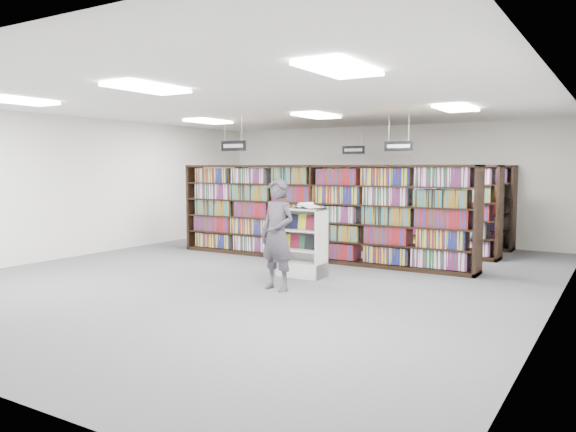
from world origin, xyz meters
The scene contains 20 objects.
floor centered at (0.00, 0.00, 0.00)m, with size 12.00×12.00×0.00m, color #525357.
ceiling centered at (0.00, 0.00, 3.20)m, with size 10.00×12.00×0.10m, color white.
wall_back centered at (0.00, 6.00, 1.60)m, with size 10.00×0.10×3.20m, color white.
wall_left centered at (-5.00, 0.00, 1.60)m, with size 0.10×12.00×3.20m, color white.
wall_right centered at (5.00, 0.00, 1.60)m, with size 0.10×12.00×3.20m, color white.
bookshelf_row_near centered at (0.00, 2.00, 1.05)m, with size 7.00×0.60×2.10m.
bookshelf_row_mid centered at (0.00, 4.00, 1.05)m, with size 7.00×0.60×2.10m.
bookshelf_row_far centered at (0.00, 5.70, 1.05)m, with size 7.00×0.60×2.10m.
aisle_sign_left centered at (-1.50, 1.00, 2.53)m, with size 0.65×0.02×0.80m.
aisle_sign_right centered at (1.50, 3.00, 2.53)m, with size 0.65×0.02×0.80m.
aisle_sign_center centered at (-0.50, 5.00, 2.53)m, with size 0.65×0.02×0.80m.
troffer_front_left centered at (-3.00, -3.00, 3.16)m, with size 0.60×1.20×0.04m, color white.
troffer_front_center centered at (0.00, -3.00, 3.16)m, with size 0.60×1.20×0.04m, color white.
troffer_front_right centered at (3.00, -3.00, 3.16)m, with size 0.60×1.20×0.04m, color white.
troffer_back_left centered at (-3.00, 2.00, 3.16)m, with size 0.60×1.20×0.04m, color white.
troffer_back_center centered at (0.00, 2.00, 3.16)m, with size 0.60×1.20×0.04m, color white.
troffer_back_right centered at (3.00, 2.00, 3.16)m, with size 0.60×1.20×0.04m, color white.
endcap_display centered at (0.65, 0.25, 0.45)m, with size 0.92×0.47×1.29m.
open_book centered at (0.72, 0.28, 1.32)m, with size 0.74×0.55×0.13m.
shopper centered at (0.89, -0.99, 0.93)m, with size 0.68×0.44×1.86m, color #514C57.
Camera 1 is at (5.86, -8.81, 2.05)m, focal length 35.00 mm.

